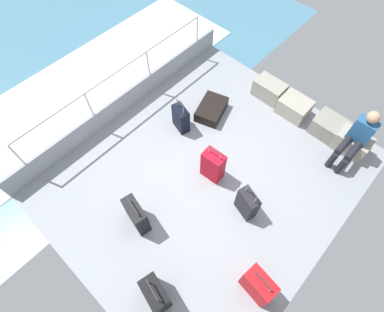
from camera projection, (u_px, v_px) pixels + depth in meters
ground_plane at (208, 175)px, 5.34m from camera, size 4.40×5.20×0.06m
gunwale_port at (125, 101)px, 5.88m from camera, size 0.06×5.20×0.45m
railing_port at (119, 81)px, 5.40m from camera, size 0.04×4.20×1.02m
sea_wake at (89, 85)px, 6.86m from camera, size 12.00×12.00×0.01m
cargo_crate_0 at (269, 90)px, 6.09m from camera, size 0.64×0.38×0.38m
cargo_crate_1 at (294, 107)px, 5.87m from camera, size 0.61×0.46×0.35m
cargo_crate_2 at (329, 127)px, 5.62m from camera, size 0.61×0.47×0.36m
cargo_crate_3 at (352, 143)px, 5.41m from camera, size 0.60×0.38×0.39m
passenger_seated at (357, 137)px, 5.02m from camera, size 0.34×0.66×1.09m
suitcase_0 at (211, 109)px, 5.92m from camera, size 0.65×0.79×0.23m
suitcase_1 at (258, 285)px, 4.11m from camera, size 0.47×0.30×0.66m
suitcase_2 at (213, 165)px, 5.03m from camera, size 0.38×0.25×0.81m
suitcase_3 at (137, 215)px, 4.61m from camera, size 0.49×0.29×0.72m
suitcase_4 at (155, 294)px, 4.07m from camera, size 0.48×0.35×0.73m
suitcase_5 at (181, 118)px, 5.61m from camera, size 0.39×0.28×0.70m
suitcase_6 at (247, 204)px, 4.73m from camera, size 0.40×0.28×0.77m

